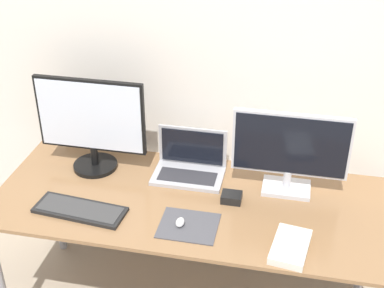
{
  "coord_description": "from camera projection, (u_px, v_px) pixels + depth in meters",
  "views": [
    {
      "loc": [
        0.41,
        -1.54,
        2.15
      ],
      "look_at": [
        -0.02,
        0.46,
        0.94
      ],
      "focal_mm": 50.0,
      "sensor_mm": 36.0,
      "label": 1
    }
  ],
  "objects": [
    {
      "name": "monitor_right",
      "position": [
        290.0,
        151.0,
        2.38
      ],
      "size": [
        0.52,
        0.15,
        0.39
      ],
      "color": "silver",
      "rests_on": "desk"
    },
    {
      "name": "keyboard",
      "position": [
        80.0,
        210.0,
        2.33
      ],
      "size": [
        0.42,
        0.19,
        0.02
      ],
      "color": "black",
      "rests_on": "desk"
    },
    {
      "name": "mousepad",
      "position": [
        189.0,
        226.0,
        2.25
      ],
      "size": [
        0.25,
        0.21,
        0.0
      ],
      "color": "#47474C",
      "rests_on": "desk"
    },
    {
      "name": "book",
      "position": [
        290.0,
        247.0,
        2.12
      ],
      "size": [
        0.17,
        0.25,
        0.03
      ],
      "color": "silver",
      "rests_on": "desk"
    },
    {
      "name": "wall_back",
      "position": [
        210.0,
        52.0,
        2.5
      ],
      "size": [
        7.0,
        0.05,
        2.5
      ],
      "color": "silver",
      "rests_on": "ground_plane"
    },
    {
      "name": "laptop",
      "position": [
        190.0,
        164.0,
        2.57
      ],
      "size": [
        0.34,
        0.21,
        0.22
      ],
      "color": "#ADADB2",
      "rests_on": "desk"
    },
    {
      "name": "mouse",
      "position": [
        180.0,
        222.0,
        2.24
      ],
      "size": [
        0.04,
        0.06,
        0.03
      ],
      "color": "silver",
      "rests_on": "mousepad"
    },
    {
      "name": "desk",
      "position": [
        191.0,
        213.0,
        2.45
      ],
      "size": [
        1.8,
        0.74,
        0.7
      ],
      "color": "olive",
      "rests_on": "ground_plane"
    },
    {
      "name": "power_brick",
      "position": [
        232.0,
        197.0,
        2.4
      ],
      "size": [
        0.09,
        0.07,
        0.04
      ],
      "color": "black",
      "rests_on": "desk"
    },
    {
      "name": "monitor_left",
      "position": [
        91.0,
        123.0,
        2.52
      ],
      "size": [
        0.53,
        0.22,
        0.47
      ],
      "color": "black",
      "rests_on": "desk"
    }
  ]
}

